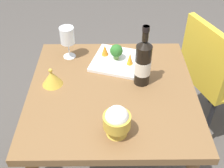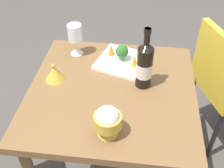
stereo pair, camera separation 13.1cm
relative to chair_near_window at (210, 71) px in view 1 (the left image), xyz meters
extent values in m
cube|color=brown|center=(0.63, 0.39, 0.18)|extent=(0.79, 0.79, 0.04)
cylinder|color=brown|center=(0.29, 0.05, -0.19)|extent=(0.05, 0.05, 0.69)
cylinder|color=brown|center=(0.97, 0.05, -0.19)|extent=(0.05, 0.05, 0.69)
cube|color=gold|center=(-0.10, -0.04, -0.09)|extent=(0.52, 0.52, 0.02)
cube|color=gold|center=(0.07, 0.03, 0.12)|extent=(0.19, 0.39, 0.40)
cylinder|color=black|center=(-0.19, -0.26, -0.31)|extent=(0.03, 0.03, 0.43)
cylinder|color=black|center=(0.13, -0.13, -0.31)|extent=(0.03, 0.03, 0.43)
cylinder|color=black|center=(0.00, 0.18, -0.31)|extent=(0.03, 0.03, 0.43)
cylinder|color=black|center=(0.48, 0.34, 0.30)|extent=(0.08, 0.08, 0.21)
cone|color=black|center=(0.48, 0.34, 0.42)|extent=(0.08, 0.08, 0.03)
cylinder|color=black|center=(0.48, 0.34, 0.47)|extent=(0.03, 0.03, 0.07)
cylinder|color=black|center=(0.48, 0.34, 0.49)|extent=(0.03, 0.03, 0.02)
cylinder|color=silver|center=(0.48, 0.34, 0.29)|extent=(0.08, 0.08, 0.07)
cylinder|color=white|center=(0.86, 0.12, 0.20)|extent=(0.07, 0.07, 0.00)
cylinder|color=white|center=(0.86, 0.12, 0.24)|extent=(0.01, 0.01, 0.08)
cylinder|color=white|center=(0.86, 0.12, 0.33)|extent=(0.08, 0.08, 0.09)
cone|color=gold|center=(0.61, 0.66, 0.22)|extent=(0.08, 0.08, 0.04)
cylinder|color=gold|center=(0.61, 0.66, 0.27)|extent=(0.11, 0.11, 0.05)
sphere|color=white|center=(0.61, 0.66, 0.29)|extent=(0.09, 0.09, 0.09)
cone|color=gold|center=(0.92, 0.35, 0.24)|extent=(0.10, 0.10, 0.07)
sphere|color=gold|center=(0.92, 0.35, 0.28)|extent=(0.02, 0.02, 0.02)
cube|color=white|center=(0.60, 0.17, 0.21)|extent=(0.31, 0.31, 0.02)
cylinder|color=#729E4C|center=(0.60, 0.17, 0.23)|extent=(0.03, 0.03, 0.03)
sphere|color=#2D6B28|center=(0.60, 0.17, 0.27)|extent=(0.07, 0.07, 0.07)
cone|color=orange|center=(0.53, 0.21, 0.25)|extent=(0.03, 0.03, 0.07)
cone|color=orange|center=(0.66, 0.13, 0.24)|extent=(0.04, 0.04, 0.06)
camera|label=1|loc=(0.64, 1.38, 1.08)|focal=44.48mm
camera|label=2|loc=(0.51, 1.37, 1.08)|focal=44.48mm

